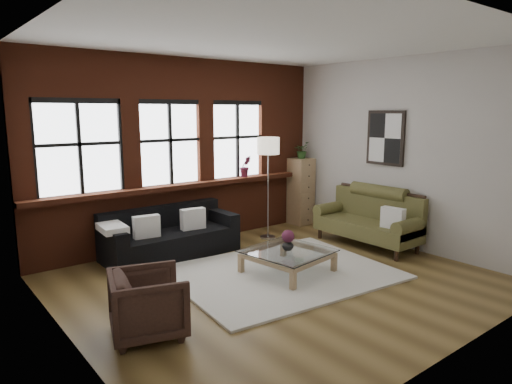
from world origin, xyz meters
TOP-DOWN VIEW (x-y plane):
  - floor at (0.00, 0.00)m, footprint 5.50×5.50m
  - ceiling at (0.00, 0.00)m, footprint 5.50×5.50m
  - wall_back at (0.00, 2.50)m, footprint 5.50×0.00m
  - wall_front at (0.00, -2.50)m, footprint 5.50×0.00m
  - wall_left at (-2.75, 0.00)m, footprint 0.00×5.00m
  - wall_right at (2.75, 0.00)m, footprint 0.00×5.00m
  - brick_backwall at (0.00, 2.44)m, footprint 5.50×0.12m
  - sill_ledge at (0.00, 2.35)m, footprint 5.50×0.30m
  - window_left at (-1.80, 2.45)m, footprint 1.38×0.10m
  - window_mid at (-0.30, 2.45)m, footprint 1.38×0.10m
  - window_right at (1.10, 2.45)m, footprint 1.38×0.10m
  - wall_poster at (2.72, 0.30)m, footprint 0.05×0.74m
  - shag_rug at (0.22, 0.16)m, footprint 3.22×2.65m
  - dark_sofa at (-0.62, 1.90)m, footprint 2.14×0.87m
  - pillow_a at (-1.08, 1.80)m, footprint 0.42×0.19m
  - pillow_b at (-0.26, 1.80)m, footprint 0.41×0.19m
  - vintage_settee at (2.30, 0.30)m, footprint 0.84×1.89m
  - pillow_settee at (2.22, -0.28)m, footprint 0.18×0.39m
  - armchair at (-2.06, -0.33)m, footprint 0.94×0.93m
  - coffee_table at (0.30, 0.12)m, footprint 1.22×1.22m
  - vase at (0.30, 0.12)m, footprint 0.21×0.21m
  - flowers at (0.30, 0.12)m, footprint 0.18×0.18m
  - drawer_chest at (2.52, 2.16)m, footprint 0.42×0.42m
  - potted_plant_top at (2.52, 2.16)m, footprint 0.38×0.36m
  - floor_lamp at (1.28, 1.73)m, footprint 0.40×0.40m
  - sill_plant at (1.21, 2.32)m, footprint 0.26×0.23m

SIDE VIEW (x-z plane):
  - floor at x=0.00m, z-range 0.00..0.00m
  - shag_rug at x=0.22m, z-range 0.00..0.03m
  - coffee_table at x=0.30m, z-range -0.01..0.35m
  - armchair at x=-2.06m, z-range 0.00..0.69m
  - dark_sofa at x=-0.62m, z-range 0.00..0.77m
  - vase at x=0.30m, z-range 0.35..0.52m
  - vintage_settee at x=2.30m, z-range 0.00..1.01m
  - flowers at x=0.30m, z-range 0.46..0.65m
  - pillow_a at x=-1.08m, z-range 0.41..0.75m
  - pillow_b at x=-0.26m, z-range 0.41..0.75m
  - pillow_settee at x=2.22m, z-range 0.44..0.78m
  - drawer_chest at x=2.52m, z-range 0.00..1.36m
  - floor_lamp at x=1.28m, z-range 0.00..2.00m
  - sill_ledge at x=0.00m, z-range 1.00..1.08m
  - sill_plant at x=1.21m, z-range 1.08..1.48m
  - potted_plant_top at x=2.52m, z-range 1.36..1.69m
  - wall_back at x=0.00m, z-range -1.15..4.35m
  - wall_front at x=0.00m, z-range -1.15..4.35m
  - wall_left at x=-2.75m, z-range -0.90..4.10m
  - wall_right at x=2.75m, z-range -0.90..4.10m
  - brick_backwall at x=0.00m, z-range 0.00..3.20m
  - window_left at x=-1.80m, z-range 1.00..2.50m
  - window_mid at x=-0.30m, z-range 1.00..2.50m
  - window_right at x=1.10m, z-range 1.00..2.50m
  - wall_poster at x=2.72m, z-range 1.38..2.32m
  - ceiling at x=0.00m, z-range 3.20..3.20m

